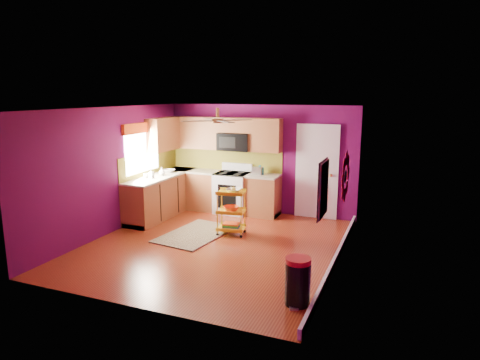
% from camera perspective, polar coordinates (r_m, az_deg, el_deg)
% --- Properties ---
extents(ground, '(5.00, 5.00, 0.00)m').
position_cam_1_polar(ground, '(8.01, -3.42, -8.66)').
color(ground, maroon).
rests_on(ground, ground).
extents(room_envelope, '(4.54, 5.04, 2.52)m').
position_cam_1_polar(room_envelope, '(7.59, -3.38, 2.95)').
color(room_envelope, '#560945').
rests_on(room_envelope, ground).
extents(lower_cabinets, '(2.81, 2.31, 0.94)m').
position_cam_1_polar(lower_cabinets, '(10.02, -5.99, -1.94)').
color(lower_cabinets, brown).
rests_on(lower_cabinets, ground).
extents(electric_range, '(0.76, 0.66, 1.13)m').
position_cam_1_polar(electric_range, '(9.99, -1.00, -1.63)').
color(electric_range, white).
rests_on(electric_range, ground).
extents(upper_cabinetry, '(2.80, 2.30, 1.26)m').
position_cam_1_polar(upper_cabinetry, '(10.06, -4.68, 6.03)').
color(upper_cabinetry, brown).
rests_on(upper_cabinetry, ground).
extents(left_window, '(0.08, 1.35, 1.08)m').
position_cam_1_polar(left_window, '(9.60, -12.93, 5.13)').
color(left_window, white).
rests_on(left_window, ground).
extents(panel_door, '(0.95, 0.11, 2.15)m').
position_cam_1_polar(panel_door, '(9.60, 10.20, 0.95)').
color(panel_door, white).
rests_on(panel_door, ground).
extents(right_wall_art, '(0.04, 2.74, 1.04)m').
position_cam_1_polar(right_wall_art, '(6.66, 12.75, -0.20)').
color(right_wall_art, black).
rests_on(right_wall_art, ground).
extents(ceiling_fan, '(1.01, 1.01, 0.26)m').
position_cam_1_polar(ceiling_fan, '(7.71, -2.99, 8.01)').
color(ceiling_fan, '#BF8C3F').
rests_on(ceiling_fan, ground).
extents(shag_rug, '(1.22, 1.77, 0.02)m').
position_cam_1_polar(shag_rug, '(8.61, -5.91, -7.16)').
color(shag_rug, black).
rests_on(shag_rug, ground).
extents(rolling_cart, '(0.59, 0.47, 0.97)m').
position_cam_1_polar(rolling_cart, '(8.44, -1.14, -4.04)').
color(rolling_cart, yellow).
rests_on(rolling_cart, ground).
extents(trash_can, '(0.44, 0.44, 0.65)m').
position_cam_1_polar(trash_can, '(5.86, 7.70, -13.23)').
color(trash_can, black).
rests_on(trash_can, ground).
extents(teal_kettle, '(0.18, 0.18, 0.21)m').
position_cam_1_polar(teal_kettle, '(9.74, 2.68, 1.27)').
color(teal_kettle, '#12768D').
rests_on(teal_kettle, lower_cabinets).
extents(toaster, '(0.22, 0.15, 0.18)m').
position_cam_1_polar(toaster, '(9.68, 2.32, 1.24)').
color(toaster, beige).
rests_on(toaster, lower_cabinets).
extents(soap_bottle_a, '(0.09, 0.10, 0.21)m').
position_cam_1_polar(soap_bottle_a, '(9.46, -11.73, 0.85)').
color(soap_bottle_a, '#EA3F72').
rests_on(soap_bottle_a, lower_cabinets).
extents(soap_bottle_b, '(0.14, 0.14, 0.18)m').
position_cam_1_polar(soap_bottle_b, '(9.75, -10.39, 1.13)').
color(soap_bottle_b, white).
rests_on(soap_bottle_b, lower_cabinets).
extents(counter_dish, '(0.27, 0.27, 0.07)m').
position_cam_1_polar(counter_dish, '(10.14, -9.41, 1.24)').
color(counter_dish, white).
rests_on(counter_dish, lower_cabinets).
extents(counter_cup, '(0.13, 0.13, 0.10)m').
position_cam_1_polar(counter_cup, '(9.53, -12.38, 0.57)').
color(counter_cup, white).
rests_on(counter_cup, lower_cabinets).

